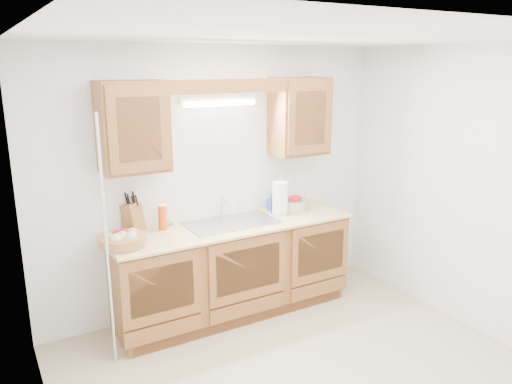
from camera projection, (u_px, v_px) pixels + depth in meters
room at (309, 222)px, 3.51m from camera, size 3.52×3.50×2.50m
base_cabinets at (232, 269)px, 4.72m from camera, size 2.20×0.60×0.86m
countertop at (232, 226)px, 4.60m from camera, size 2.30×0.63×0.04m
upper_cabinet_left at (133, 127)px, 4.08m from camera, size 0.55×0.33×0.75m
upper_cabinet_right at (299, 116)px, 4.89m from camera, size 0.55×0.33×0.75m
valance at (230, 86)px, 4.28m from camera, size 2.20×0.05×0.12m
fluorescent_fixture at (219, 101)px, 4.51m from camera, size 0.76×0.08×0.08m
sink at (231, 230)px, 4.63m from camera, size 0.84×0.46×0.36m
wire_shelf_pole at (107, 245)px, 3.77m from camera, size 0.03×0.03×2.00m
outlet_plate at (299, 179)px, 5.25m from camera, size 0.08×0.01×0.12m
fruit_basket at (122, 239)px, 4.03m from camera, size 0.51×0.51×0.12m
knife_block at (133, 217)px, 4.34m from camera, size 0.19×0.24×0.36m
orange_canister at (163, 217)px, 4.40m from camera, size 0.09×0.09×0.23m
soap_bottle at (271, 202)px, 4.99m from camera, size 0.08×0.09×0.16m
sponge at (167, 224)px, 4.54m from camera, size 0.12×0.09×0.02m
paper_towel at (280, 198)px, 4.84m from camera, size 0.18×0.18×0.38m
apple_bowl at (294, 204)px, 5.01m from camera, size 0.30×0.30×0.15m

